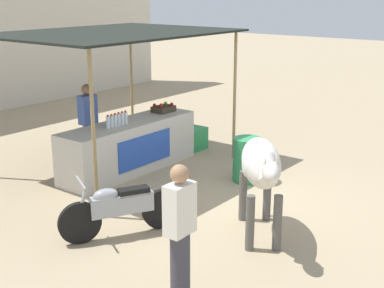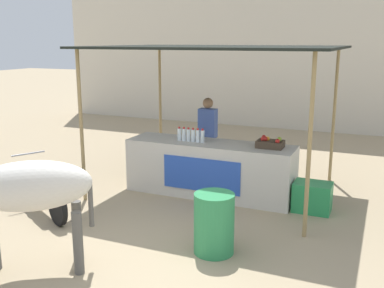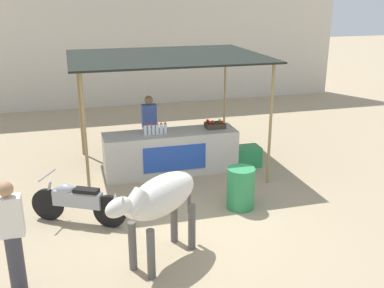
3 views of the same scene
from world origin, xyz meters
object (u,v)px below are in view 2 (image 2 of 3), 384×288
(cooler_box, at_px, (312,197))
(motorcycle_parked, at_px, (42,187))
(vendor_behind_counter, at_px, (208,139))
(fruit_crate, at_px, (270,143))
(stall_counter, at_px, (210,169))
(cow, at_px, (25,190))
(water_barrel, at_px, (214,223))

(cooler_box, relative_size, motorcycle_parked, 0.37)
(motorcycle_parked, bearing_deg, vendor_behind_counter, 55.85)
(fruit_crate, bearing_deg, cooler_box, -11.15)
(stall_counter, height_order, cow, cow)
(water_barrel, bearing_deg, cooler_box, 64.70)
(water_barrel, bearing_deg, vendor_behind_counter, 113.18)
(stall_counter, relative_size, motorcycle_parked, 1.85)
(fruit_crate, xyz_separation_m, vendor_behind_counter, (-1.40, 0.70, -0.18))
(fruit_crate, distance_m, water_barrel, 2.25)
(stall_counter, xyz_separation_m, vendor_behind_counter, (-0.34, 0.75, 0.37))
(stall_counter, xyz_separation_m, cooler_box, (1.83, -0.10, -0.24))
(vendor_behind_counter, bearing_deg, cow, -98.28)
(fruit_crate, bearing_deg, vendor_behind_counter, 153.54)
(vendor_behind_counter, distance_m, cow, 4.25)
(cow, bearing_deg, stall_counter, 74.56)
(water_barrel, height_order, motorcycle_parked, motorcycle_parked)
(motorcycle_parked, bearing_deg, cow, -52.47)
(cow, bearing_deg, vendor_behind_counter, 81.72)
(stall_counter, distance_m, cooler_box, 1.85)
(fruit_crate, bearing_deg, cow, -119.91)
(water_barrel, relative_size, cow, 0.49)
(cooler_box, height_order, water_barrel, water_barrel)
(stall_counter, xyz_separation_m, fruit_crate, (1.06, 0.05, 0.55))
(fruit_crate, xyz_separation_m, motorcycle_parked, (-3.21, -1.96, -0.60))
(stall_counter, distance_m, motorcycle_parked, 2.87)
(fruit_crate, bearing_deg, stall_counter, -177.11)
(stall_counter, height_order, motorcycle_parked, stall_counter)
(motorcycle_parked, bearing_deg, cooler_box, 24.45)
(stall_counter, distance_m, cow, 3.62)
(stall_counter, distance_m, water_barrel, 2.28)
(cow, relative_size, motorcycle_parked, 1.02)
(vendor_behind_counter, bearing_deg, motorcycle_parked, -124.15)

